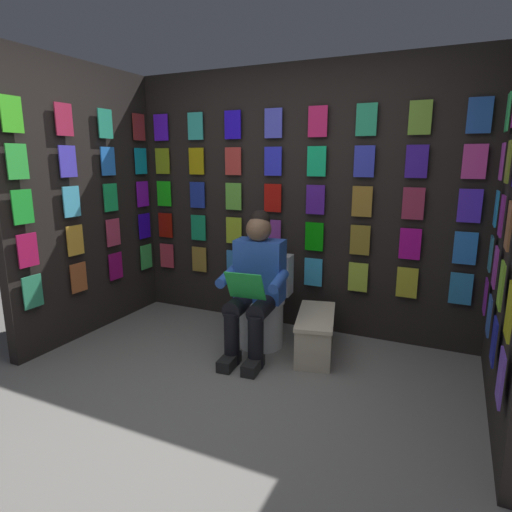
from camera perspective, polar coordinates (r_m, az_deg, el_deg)
The scene contains 6 objects.
ground_plane at distance 2.90m, azimuth -7.84°, elevation -20.61°, with size 30.00×30.00×0.00m, color gray.
display_wall_back at distance 4.05m, azimuth 5.43°, elevation 7.31°, with size 3.42×0.14×2.42m.
display_wall_right at distance 4.22m, azimuth -21.74°, elevation 6.69°, with size 0.14×1.73×2.42m.
toilet at distance 3.79m, azimuth 1.09°, elevation -6.78°, with size 0.42×0.57×0.77m.
person_reading at distance 3.50m, azimuth -0.13°, elevation -3.71°, with size 0.55×0.71×1.19m.
comic_longbox_near at distance 3.65m, azimuth 7.90°, elevation -10.23°, with size 0.45×0.76×0.35m.
Camera 1 is at (-1.35, 2.02, 1.59)m, focal length 30.04 mm.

